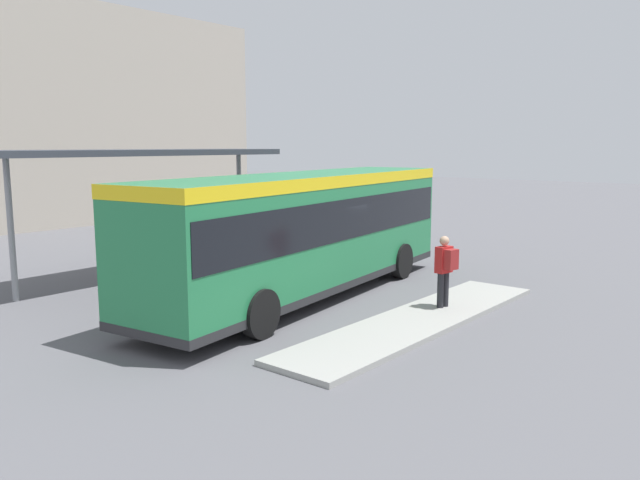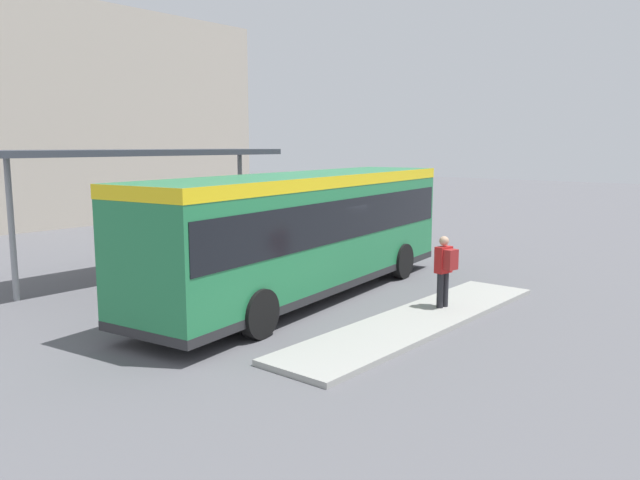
# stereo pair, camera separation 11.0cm
# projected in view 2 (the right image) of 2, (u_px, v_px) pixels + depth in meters

# --- Properties ---
(ground_plane) EXTENTS (120.00, 120.00, 0.00)m
(ground_plane) POSITION_uv_depth(u_px,v_px,m) (306.00, 297.00, 16.93)
(ground_plane) COLOR #5B5B60
(curb_island) EXTENTS (8.91, 1.80, 0.12)m
(curb_island) POSITION_uv_depth(u_px,v_px,m) (418.00, 320.00, 14.43)
(curb_island) COLOR #9E9E99
(curb_island) RESTS_ON ground_plane
(city_bus) EXTENTS (11.82, 4.01, 3.33)m
(city_bus) POSITION_uv_depth(u_px,v_px,m) (306.00, 226.00, 16.64)
(city_bus) COLOR #237A47
(city_bus) RESTS_ON ground_plane
(pedestrian_waiting) EXTENTS (0.47, 0.50, 1.77)m
(pedestrian_waiting) POSITION_uv_depth(u_px,v_px,m) (445.00, 267.00, 15.22)
(pedestrian_waiting) COLOR #232328
(pedestrian_waiting) RESTS_ON curb_island
(bicycle_red) EXTENTS (0.48, 1.59, 0.69)m
(bicycle_red) POSITION_uv_depth(u_px,v_px,m) (407.00, 237.00, 25.50)
(bicycle_red) COLOR black
(bicycle_red) RESTS_ON ground_plane
(bicycle_yellow) EXTENTS (0.48, 1.55, 0.67)m
(bicycle_yellow) POSITION_uv_depth(u_px,v_px,m) (389.00, 236.00, 26.00)
(bicycle_yellow) COLOR black
(bicycle_yellow) RESTS_ON ground_plane
(bicycle_orange) EXTENTS (0.48, 1.74, 0.75)m
(bicycle_orange) POSITION_uv_depth(u_px,v_px,m) (376.00, 232.00, 26.72)
(bicycle_orange) COLOR black
(bicycle_orange) RESTS_ON ground_plane
(station_shelter) EXTENTS (9.52, 2.68, 3.95)m
(station_shelter) POSITION_uv_depth(u_px,v_px,m) (142.00, 155.00, 19.04)
(station_shelter) COLOR #383D47
(station_shelter) RESTS_ON ground_plane
(station_building) EXTENTS (24.61, 11.52, 11.20)m
(station_building) POSITION_uv_depth(u_px,v_px,m) (9.00, 117.00, 33.73)
(station_building) COLOR #B2A899
(station_building) RESTS_ON ground_plane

